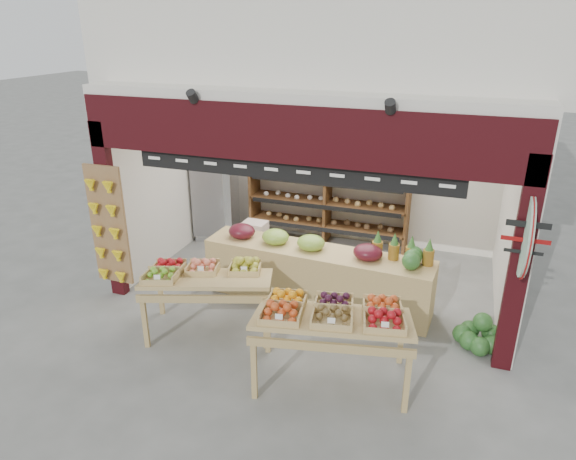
% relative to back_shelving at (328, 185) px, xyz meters
% --- Properties ---
extents(ground, '(60.00, 60.00, 0.00)m').
position_rel_back_shelving_xyz_m(ground, '(0.29, -1.96, -1.11)').
color(ground, '#63635E').
rests_on(ground, ground).
extents(shop_structure, '(6.36, 5.12, 5.40)m').
position_rel_back_shelving_xyz_m(shop_structure, '(0.29, -0.34, 2.81)').
color(shop_structure, silver).
rests_on(shop_structure, ground).
extents(banana_board, '(0.60, 0.15, 1.80)m').
position_rel_back_shelving_xyz_m(banana_board, '(-2.44, -3.13, 0.00)').
color(banana_board, olive).
rests_on(banana_board, ground).
extents(gift_sign, '(0.04, 0.93, 0.92)m').
position_rel_back_shelving_xyz_m(gift_sign, '(3.04, -3.10, 0.64)').
color(gift_sign, '#C3F6D8').
rests_on(gift_sign, ground).
extents(back_shelving, '(2.99, 0.49, 1.85)m').
position_rel_back_shelving_xyz_m(back_shelving, '(0.00, 0.00, 0.00)').
color(back_shelving, brown).
rests_on(back_shelving, ground).
extents(refrigerator, '(0.85, 0.85, 1.84)m').
position_rel_back_shelving_xyz_m(refrigerator, '(-2.06, -0.45, -0.19)').
color(refrigerator, silver).
rests_on(refrigerator, ground).
extents(cardboard_stack, '(0.99, 0.72, 0.70)m').
position_rel_back_shelving_xyz_m(cardboard_stack, '(-0.75, -1.18, -0.86)').
color(cardboard_stack, beige).
rests_on(cardboard_stack, ground).
extents(mid_counter, '(3.40, 0.86, 1.06)m').
position_rel_back_shelving_xyz_m(mid_counter, '(0.46, -2.26, -0.65)').
color(mid_counter, tan).
rests_on(mid_counter, ground).
extents(display_table_left, '(1.86, 1.40, 1.05)m').
position_rel_back_shelving_xyz_m(display_table_left, '(-0.78, -3.44, -0.31)').
color(display_table_left, tan).
rests_on(display_table_left, ground).
extents(display_table_right, '(1.92, 1.31, 1.10)m').
position_rel_back_shelving_xyz_m(display_table_right, '(1.15, -3.93, -0.24)').
color(display_table_right, tan).
rests_on(display_table_right, ground).
extents(watermelon_pile, '(0.60, 0.60, 0.47)m').
position_rel_back_shelving_xyz_m(watermelon_pile, '(2.76, -2.67, -0.96)').
color(watermelon_pile, '#17461C').
rests_on(watermelon_pile, ground).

